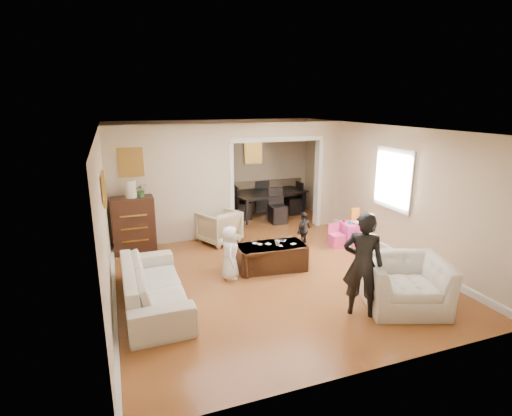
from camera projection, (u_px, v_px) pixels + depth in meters
name	position (u px, v px, depth m)	size (l,w,h in m)	color
floor	(259.00, 262.00, 7.81)	(7.00, 7.00, 0.00)	#A9592B
partition_left	(172.00, 185.00, 8.64)	(2.75, 0.18, 2.60)	#BFA88B
partition_right	(327.00, 174.00, 9.92)	(0.55, 0.18, 2.60)	#BFA88B
partition_header	(277.00, 130.00, 9.17)	(2.22, 0.18, 0.35)	#BFA88B
window_pane	(394.00, 179.00, 7.95)	(0.03, 0.95, 1.10)	white
framed_art_partition	(131.00, 162.00, 8.13)	(0.45, 0.03, 0.55)	brown
framed_art_sofa_wall	(104.00, 189.00, 5.89)	(0.03, 0.55, 0.40)	brown
framed_art_alcove	(253.00, 153.00, 10.85)	(0.45, 0.03, 0.55)	brown
sofa	(154.00, 285.00, 6.07)	(2.27, 0.89, 0.66)	beige
armchair_back	(219.00, 226.00, 8.82)	(0.77, 0.80, 0.72)	tan
armchair_front	(405.00, 284.00, 6.00)	(1.18, 1.03, 0.77)	beige
dresser	(134.00, 225.00, 8.20)	(0.85, 0.48, 1.17)	#351B10
table_lamp	(131.00, 189.00, 8.00)	(0.22, 0.22, 0.36)	beige
potted_plant	(141.00, 190.00, 8.08)	(0.25, 0.22, 0.28)	#3D6B2F
coffee_table	(271.00, 257.00, 7.44)	(1.26, 0.63, 0.47)	#341B10
coffee_cup	(277.00, 243.00, 7.35)	(0.10, 0.10, 0.09)	beige
play_table	(352.00, 233.00, 8.81)	(0.48, 0.48, 0.46)	#FF43AE
cereal_box	(355.00, 215.00, 8.84)	(0.20, 0.07, 0.30)	yellow
cyan_cup	(350.00, 222.00, 8.66)	(0.08, 0.08, 0.08)	#28ACC8
toy_block	(345.00, 221.00, 8.81)	(0.08, 0.06, 0.05)	red
play_bowl	(358.00, 223.00, 8.65)	(0.20, 0.20, 0.05)	white
dining_table	(269.00, 204.00, 10.82)	(1.98, 1.10, 0.69)	black
adult_person	(363.00, 264.00, 5.70)	(0.57, 0.38, 1.58)	black
child_kneel_a	(230.00, 253.00, 6.95)	(0.47, 0.31, 0.97)	white
child_kneel_b	(231.00, 247.00, 7.43)	(0.41, 0.32, 0.84)	#D4848D
child_toddler	(304.00, 230.00, 8.42)	(0.48, 0.20, 0.82)	black
craft_papers	(275.00, 243.00, 7.47)	(0.78, 0.40, 0.00)	white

